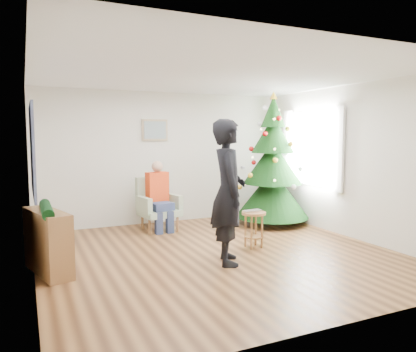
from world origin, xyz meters
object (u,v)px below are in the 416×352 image
stool (254,229)px  console (48,242)px  armchair (158,211)px  standing_man (228,192)px  christmas_tree (272,165)px

stool → console: console is taller
armchair → standing_man: standing_man is taller
stool → armchair: (-0.99, 1.77, 0.07)m
christmas_tree → stool: christmas_tree is taller
armchair → console: 2.62m
christmas_tree → console: bearing=-163.0°
christmas_tree → console: (-4.21, -1.28, -0.77)m
christmas_tree → stool: size_ratio=4.62×
armchair → stool: bearing=-69.8°
console → standing_man: bearing=-29.7°
console → armchair: bearing=25.1°
christmas_tree → armchair: (-2.22, 0.42, -0.81)m
armchair → standing_man: bearing=-92.1°
christmas_tree → stool: 2.02m
standing_man → console: bearing=95.0°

